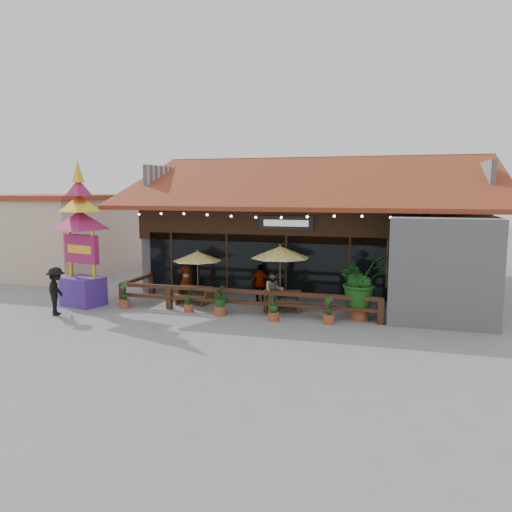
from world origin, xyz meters
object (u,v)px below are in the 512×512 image
(thai_sign_tower, at_px, (80,224))
(tropical_plant, at_px, (360,282))
(picnic_table_left, at_px, (195,292))
(umbrella_left, at_px, (197,256))
(umbrella_right, at_px, (280,252))
(picnic_table_right, at_px, (282,297))
(pedestrian, at_px, (56,291))

(thai_sign_tower, xyz_separation_m, tropical_plant, (10.59, 0.77, -1.86))
(tropical_plant, bearing_deg, picnic_table_left, 173.11)
(picnic_table_left, distance_m, tropical_plant, 6.66)
(umbrella_left, bearing_deg, picnic_table_left, -94.85)
(umbrella_left, distance_m, picnic_table_left, 1.43)
(umbrella_left, height_order, umbrella_right, umbrella_right)
(picnic_table_left, xyz_separation_m, picnic_table_right, (3.62, -0.15, 0.03))
(tropical_plant, height_order, pedestrian, tropical_plant)
(thai_sign_tower, bearing_deg, umbrella_right, 13.86)
(umbrella_left, bearing_deg, umbrella_right, -0.06)
(umbrella_right, relative_size, thai_sign_tower, 0.48)
(picnic_table_right, height_order, tropical_plant, tropical_plant)
(picnic_table_right, xyz_separation_m, pedestrian, (-7.66, -3.01, 0.40))
(thai_sign_tower, height_order, tropical_plant, thai_sign_tower)
(umbrella_left, xyz_separation_m, umbrella_right, (3.41, -0.00, 0.28))
(umbrella_right, xyz_separation_m, picnic_table_left, (-3.44, -0.29, -1.68))
(picnic_table_left, xyz_separation_m, pedestrian, (-4.04, -3.15, 0.43))
(umbrella_left, xyz_separation_m, thai_sign_tower, (-4.06, -1.85, 1.34))
(thai_sign_tower, relative_size, tropical_plant, 2.60)
(thai_sign_tower, relative_size, pedestrian, 3.45)
(umbrella_right, distance_m, pedestrian, 8.32)
(picnic_table_left, bearing_deg, tropical_plant, -6.89)
(umbrella_left, relative_size, pedestrian, 1.50)
(picnic_table_left, distance_m, picnic_table_right, 3.63)
(umbrella_right, bearing_deg, picnic_table_right, -67.04)
(umbrella_right, height_order, pedestrian, umbrella_right)
(umbrella_left, distance_m, pedestrian, 5.41)
(picnic_table_right, bearing_deg, thai_sign_tower, -169.56)
(umbrella_left, relative_size, umbrella_right, 0.90)
(umbrella_left, height_order, tropical_plant, tropical_plant)
(pedestrian, bearing_deg, tropical_plant, -101.45)
(umbrella_left, height_order, picnic_table_right, umbrella_left)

